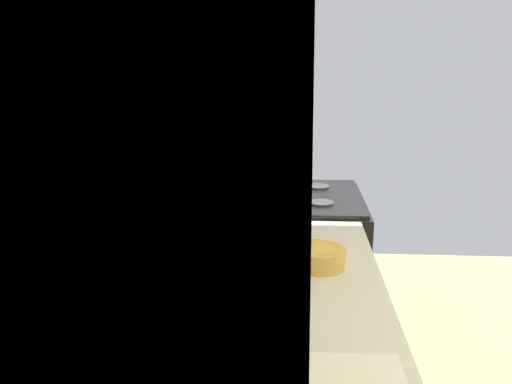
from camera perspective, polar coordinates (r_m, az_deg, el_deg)
The scene contains 3 objects.
wall_back at distance 1.00m, azimuth -17.73°, elevation -2.66°, with size 4.38×0.12×2.71m, color #ECC878.
oven_range at distance 2.86m, azimuth 3.77°, elevation -9.33°, with size 0.67×0.67×1.10m.
bowl at distance 1.90m, azimuth 6.36°, elevation -6.45°, with size 0.18×0.18×0.07m.
Camera 1 is at (-0.89, 1.36, 1.65)m, focal length 39.66 mm.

